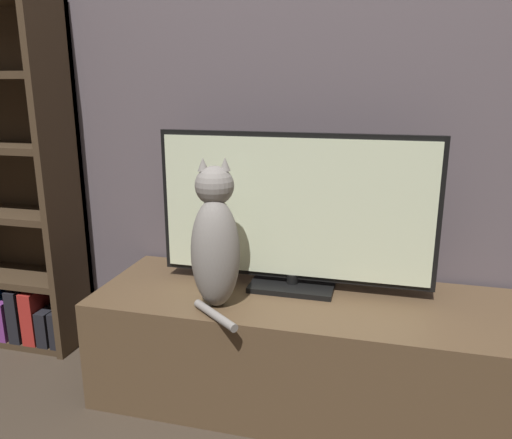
% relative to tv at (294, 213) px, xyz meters
% --- Properties ---
extents(wall_back, '(4.80, 0.05, 2.60)m').
position_rel_tv_xyz_m(wall_back, '(0.06, 0.24, 0.59)').
color(wall_back, '#564C51').
rests_on(wall_back, ground_plane).
extents(tv_stand, '(1.55, 0.55, 0.42)m').
position_rel_tv_xyz_m(tv_stand, '(0.06, -0.08, -0.50)').
color(tv_stand, brown).
rests_on(tv_stand, ground_plane).
extents(tv, '(1.03, 0.19, 0.59)m').
position_rel_tv_xyz_m(tv, '(0.00, 0.00, 0.00)').
color(tv, black).
rests_on(tv, tv_stand).
extents(cat, '(0.23, 0.30, 0.52)m').
position_rel_tv_xyz_m(cat, '(-0.23, -0.22, -0.06)').
color(cat, gray).
rests_on(cat, tv_stand).
extents(bookshelf, '(0.66, 0.28, 1.52)m').
position_rel_tv_xyz_m(bookshelf, '(-1.33, 0.10, -0.08)').
color(bookshelf, '#3D2D1E').
rests_on(bookshelf, ground_plane).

